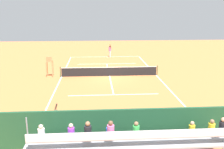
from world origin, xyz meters
TOP-DOWN VIEW (x-y plane):
  - ground_plane at (0.00, 0.00)m, footprint 60.00×60.00m
  - court_line_markings at (0.00, -0.04)m, footprint 10.10×22.20m
  - tennis_net at (0.00, 0.00)m, footprint 10.30×0.10m
  - backdrop_wall at (0.00, 14.00)m, footprint 18.00×0.16m
  - bleacher_stand at (-0.02, 15.38)m, footprint 9.06×2.40m
  - umpire_chair at (6.20, -0.14)m, footprint 0.67×0.67m
  - courtside_bench at (-3.19, 13.27)m, footprint 1.80×0.40m
  - equipment_bag at (-1.71, 13.40)m, footprint 0.90×0.36m
  - tennis_player at (-0.69, -10.84)m, footprint 0.45×0.56m
  - tennis_racket at (-0.26, -10.50)m, footprint 0.53×0.49m
  - tennis_ball_near at (-3.08, -9.69)m, footprint 0.07×0.07m
  - line_judge at (3.64, 13.00)m, footprint 0.42×0.55m

SIDE VIEW (x-z plane):
  - ground_plane at x=0.00m, z-range 0.00..0.00m
  - court_line_markings at x=0.00m, z-range 0.00..0.01m
  - tennis_racket at x=-0.26m, z-range 0.00..0.03m
  - tennis_ball_near at x=-3.08m, z-range 0.00..0.07m
  - equipment_bag at x=-1.71m, z-range 0.00..0.36m
  - tennis_net at x=0.00m, z-range -0.03..1.04m
  - courtside_bench at x=-3.19m, z-range 0.09..1.02m
  - bleacher_stand at x=-0.02m, z-range -0.27..2.21m
  - backdrop_wall at x=0.00m, z-range 0.00..2.00m
  - tennis_player at x=-0.69m, z-range 0.05..1.98m
  - line_judge at x=3.64m, z-range 0.05..1.98m
  - umpire_chair at x=6.20m, z-range 0.24..2.38m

